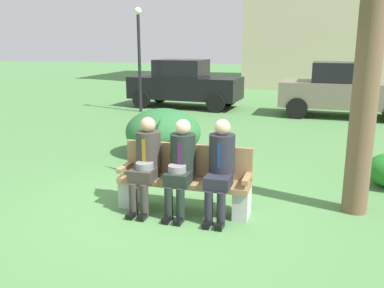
{
  "coord_description": "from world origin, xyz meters",
  "views": [
    {
      "loc": [
        1.83,
        -5.06,
        2.26
      ],
      "look_at": [
        0.24,
        0.44,
        0.85
      ],
      "focal_mm": 38.71,
      "sensor_mm": 36.0,
      "label": 1
    }
  ],
  "objects_px": {
    "parked_car_far": "(344,90)",
    "seated_man_right": "(220,164)",
    "parked_car_near": "(184,84)",
    "street_lamp": "(139,48)",
    "shrub_near_bench": "(163,132)",
    "seated_man_middle": "(181,162)",
    "park_bench": "(185,180)",
    "seated_man_left": "(146,159)"
  },
  "relations": [
    {
      "from": "park_bench",
      "to": "seated_man_right",
      "type": "bearing_deg",
      "value": -13.49
    },
    {
      "from": "seated_man_right",
      "to": "parked_car_near",
      "type": "xyz_separation_m",
      "value": [
        -3.28,
        9.08,
        0.11
      ]
    },
    {
      "from": "parked_car_near",
      "to": "parked_car_far",
      "type": "bearing_deg",
      "value": -5.99
    },
    {
      "from": "seated_man_left",
      "to": "parked_car_far",
      "type": "xyz_separation_m",
      "value": [
        3.07,
        8.53,
        0.12
      ]
    },
    {
      "from": "seated_man_right",
      "to": "seated_man_left",
      "type": "bearing_deg",
      "value": -179.55
    },
    {
      "from": "park_bench",
      "to": "seated_man_left",
      "type": "relative_size",
      "value": 1.41
    },
    {
      "from": "parked_car_near",
      "to": "street_lamp",
      "type": "distance_m",
      "value": 2.15
    },
    {
      "from": "shrub_near_bench",
      "to": "street_lamp",
      "type": "xyz_separation_m",
      "value": [
        -2.63,
        5.01,
        1.59
      ]
    },
    {
      "from": "seated_man_left",
      "to": "seated_man_right",
      "type": "distance_m",
      "value": 1.03
    },
    {
      "from": "parked_car_near",
      "to": "seated_man_right",
      "type": "bearing_deg",
      "value": -70.11
    },
    {
      "from": "parked_car_near",
      "to": "park_bench",
      "type": "bearing_deg",
      "value": -72.83
    },
    {
      "from": "seated_man_middle",
      "to": "seated_man_right",
      "type": "distance_m",
      "value": 0.54
    },
    {
      "from": "parked_car_far",
      "to": "park_bench",
      "type": "bearing_deg",
      "value": -106.94
    },
    {
      "from": "seated_man_middle",
      "to": "street_lamp",
      "type": "xyz_separation_m",
      "value": [
        -3.87,
        7.73,
        1.36
      ]
    },
    {
      "from": "park_bench",
      "to": "seated_man_right",
      "type": "height_order",
      "value": "seated_man_right"
    },
    {
      "from": "shrub_near_bench",
      "to": "seated_man_middle",
      "type": "bearing_deg",
      "value": -65.45
    },
    {
      "from": "seated_man_middle",
      "to": "parked_car_near",
      "type": "bearing_deg",
      "value": 106.84
    },
    {
      "from": "parked_car_near",
      "to": "parked_car_far",
      "type": "xyz_separation_m",
      "value": [
        5.32,
        -0.56,
        0.0
      ]
    },
    {
      "from": "seated_man_middle",
      "to": "parked_car_far",
      "type": "height_order",
      "value": "parked_car_far"
    },
    {
      "from": "park_bench",
      "to": "street_lamp",
      "type": "bearing_deg",
      "value": 117.09
    },
    {
      "from": "seated_man_left",
      "to": "street_lamp",
      "type": "relative_size",
      "value": 0.38
    },
    {
      "from": "park_bench",
      "to": "street_lamp",
      "type": "distance_m",
      "value": 8.7
    },
    {
      "from": "seated_man_middle",
      "to": "shrub_near_bench",
      "type": "height_order",
      "value": "seated_man_middle"
    },
    {
      "from": "parked_car_far",
      "to": "street_lamp",
      "type": "xyz_separation_m",
      "value": [
        -6.45,
        -0.79,
        1.24
      ]
    },
    {
      "from": "seated_man_middle",
      "to": "parked_car_near",
      "type": "xyz_separation_m",
      "value": [
        -2.75,
        9.08,
        0.13
      ]
    },
    {
      "from": "seated_man_left",
      "to": "parked_car_near",
      "type": "height_order",
      "value": "parked_car_near"
    },
    {
      "from": "seated_man_right",
      "to": "parked_car_near",
      "type": "bearing_deg",
      "value": 109.89
    },
    {
      "from": "park_bench",
      "to": "parked_car_near",
      "type": "bearing_deg",
      "value": 107.17
    },
    {
      "from": "seated_man_right",
      "to": "parked_car_far",
      "type": "relative_size",
      "value": 0.33
    },
    {
      "from": "seated_man_middle",
      "to": "seated_man_left",
      "type": "bearing_deg",
      "value": 179.94
    },
    {
      "from": "street_lamp",
      "to": "parked_car_far",
      "type": "bearing_deg",
      "value": 7.0
    },
    {
      "from": "parked_car_near",
      "to": "seated_man_middle",
      "type": "bearing_deg",
      "value": -73.16
    },
    {
      "from": "seated_man_middle",
      "to": "street_lamp",
      "type": "height_order",
      "value": "street_lamp"
    },
    {
      "from": "seated_man_left",
      "to": "seated_man_middle",
      "type": "bearing_deg",
      "value": -0.06
    },
    {
      "from": "seated_man_left",
      "to": "park_bench",
      "type": "bearing_deg",
      "value": 14.47
    },
    {
      "from": "seated_man_middle",
      "to": "parked_car_far",
      "type": "relative_size",
      "value": 0.32
    },
    {
      "from": "parked_car_far",
      "to": "seated_man_right",
      "type": "bearing_deg",
      "value": -103.46
    },
    {
      "from": "parked_car_far",
      "to": "parked_car_near",
      "type": "bearing_deg",
      "value": 174.01
    },
    {
      "from": "park_bench",
      "to": "parked_car_near",
      "type": "height_order",
      "value": "parked_car_near"
    },
    {
      "from": "shrub_near_bench",
      "to": "seated_man_right",
      "type": "bearing_deg",
      "value": -56.78
    },
    {
      "from": "street_lamp",
      "to": "seated_man_left",
      "type": "bearing_deg",
      "value": -66.42
    },
    {
      "from": "parked_car_near",
      "to": "parked_car_far",
      "type": "relative_size",
      "value": 1.01
    }
  ]
}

